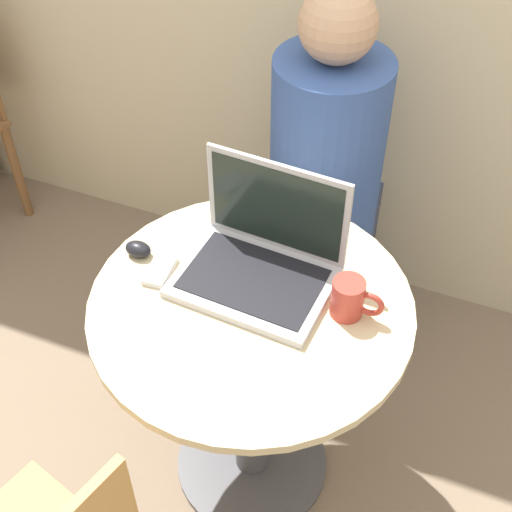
{
  "coord_description": "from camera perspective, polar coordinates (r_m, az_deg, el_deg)",
  "views": [
    {
      "loc": [
        0.41,
        -0.99,
        1.94
      ],
      "look_at": [
        -0.01,
        0.05,
        0.83
      ],
      "focal_mm": 50.0,
      "sensor_mm": 36.0,
      "label": 1
    }
  ],
  "objects": [
    {
      "name": "ground_plane",
      "position": [
        2.22,
        -0.31,
        -16.24
      ],
      "size": [
        12.0,
        12.0,
        0.0
      ],
      "primitive_type": "plane",
      "color": "#7F6B56"
    },
    {
      "name": "round_table",
      "position": [
        1.79,
        -0.37,
        -8.38
      ],
      "size": [
        0.75,
        0.75,
        0.73
      ],
      "color": "#4C4C51",
      "rests_on": "ground_plane"
    },
    {
      "name": "laptop",
      "position": [
        1.65,
        0.42,
        -0.04
      ],
      "size": [
        0.37,
        0.28,
        0.27
      ],
      "color": "#B7B7BC",
      "rests_on": "round_table"
    },
    {
      "name": "cell_phone",
      "position": [
        1.7,
        -7.7,
        -1.15
      ],
      "size": [
        0.06,
        0.11,
        0.02
      ],
      "color": "silver",
      "rests_on": "round_table"
    },
    {
      "name": "computer_mouse",
      "position": [
        1.74,
        -9.41,
        0.54
      ],
      "size": [
        0.07,
        0.05,
        0.04
      ],
      "color": "black",
      "rests_on": "round_table"
    },
    {
      "name": "coffee_cup",
      "position": [
        1.58,
        7.51,
        -3.4
      ],
      "size": [
        0.12,
        0.07,
        0.1
      ],
      "color": "#B2382D",
      "rests_on": "round_table"
    },
    {
      "name": "person_seated",
      "position": [
        2.23,
        5.61,
        4.59
      ],
      "size": [
        0.35,
        0.51,
        1.22
      ],
      "color": "#3D4766",
      "rests_on": "ground_plane"
    }
  ]
}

